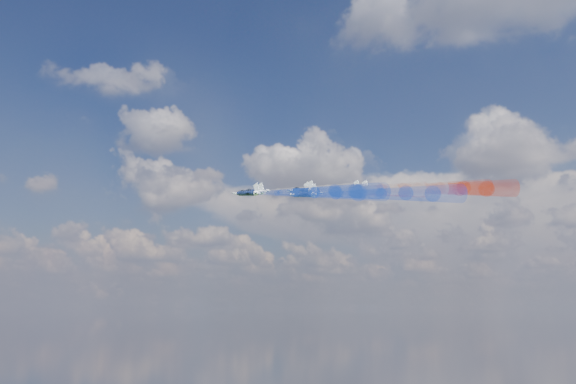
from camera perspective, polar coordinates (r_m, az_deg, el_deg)
The scene contains 16 objects.
jet_lead at distance 177.56m, azimuth -3.14°, elevation 0.04°, with size 8.97×11.22×2.99m, color black, non-canonical shape.
trail_lead at distance 158.29m, azimuth 2.00°, elevation 0.12°, with size 3.74×39.00×3.74m, color white, non-canonical shape.
jet_inner_left at distance 163.20m, azimuth -3.19°, elevation -0.05°, with size 8.97×11.22×2.99m, color black, non-canonical shape.
trail_inner_left at distance 143.98m, azimuth 2.46°, elevation 0.03°, with size 3.74×39.00×3.74m, color blue, non-canonical shape.
jet_inner_right at distance 173.60m, azimuth 0.94°, elevation 0.06°, with size 8.97×11.22×2.99m, color black, non-canonical shape.
trail_inner_right at distance 155.54m, azimuth 6.69°, elevation 0.14°, with size 3.74×39.00×3.74m, color red, non-canonical shape.
jet_outer_left at distance 150.82m, azimuth -3.68°, elevation -0.11°, with size 8.97×11.22×2.99m, color black, non-canonical shape.
trail_outer_left at distance 131.52m, azimuth 2.44°, elevation -0.05°, with size 3.74×39.00×3.74m, color blue, non-canonical shape.
jet_center_third at distance 159.59m, azimuth 1.24°, elevation 0.15°, with size 8.97×11.22×2.99m, color black, non-canonical shape.
trail_center_third at distance 141.69m, azimuth 7.60°, elevation 0.25°, with size 3.74×39.00×3.74m, color white, non-canonical shape.
jet_outer_right at distance 171.47m, azimuth 5.37°, elevation 0.24°, with size 8.97×11.22×2.99m, color black, non-canonical shape.
trail_outer_right at distance 154.81m, azimuth 11.67°, elevation 0.34°, with size 3.74×39.00×3.74m, color red, non-canonical shape.
jet_rear_left at distance 147.28m, azimuth 1.44°, elevation -0.23°, with size 8.97×11.22×2.99m, color black, non-canonical shape.
trail_rear_left at distance 129.53m, azimuth 8.42°, elevation -0.18°, with size 3.74×39.00×3.74m, color blue, non-canonical shape.
jet_rear_right at distance 157.32m, azimuth 6.06°, elevation 0.16°, with size 8.97×11.22×2.99m, color black, non-canonical shape.
trail_rear_right at distance 140.98m, azimuth 13.06°, elevation 0.26°, with size 3.74×39.00×3.74m, color red, non-canonical shape.
Camera 1 is at (92.18, -116.21, 119.41)m, focal length 39.36 mm.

